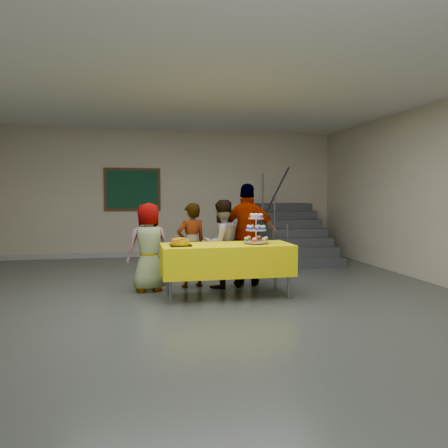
% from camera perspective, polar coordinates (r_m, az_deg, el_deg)
% --- Properties ---
extents(room_shell, '(10.00, 10.04, 3.02)m').
position_cam_1_polar(room_shell, '(5.64, -2.71, 10.39)').
color(room_shell, '#4C514C').
rests_on(room_shell, ground).
extents(bake_table, '(1.88, 0.78, 0.77)m').
position_cam_1_polar(bake_table, '(6.35, 0.36, -4.58)').
color(bake_table, '#595960').
rests_on(bake_table, ground).
extents(cupcake_stand, '(0.38, 0.38, 0.44)m').
position_cam_1_polar(cupcake_stand, '(6.39, 4.21, -0.90)').
color(cupcake_stand, silver).
rests_on(cupcake_stand, bake_table).
extents(bear_cake, '(0.32, 0.36, 0.12)m').
position_cam_1_polar(bear_cake, '(6.15, -5.70, -2.31)').
color(bear_cake, black).
rests_on(bear_cake, bake_table).
extents(schoolchild_a, '(0.75, 0.58, 1.36)m').
position_cam_1_polar(schoolchild_a, '(6.82, -9.81, -2.97)').
color(schoolchild_a, slate).
rests_on(schoolchild_a, ground).
extents(schoolchild_b, '(0.57, 0.45, 1.35)m').
position_cam_1_polar(schoolchild_b, '(7.02, -4.28, -2.77)').
color(schoolchild_b, slate).
rests_on(schoolchild_b, ground).
extents(schoolchild_c, '(0.83, 0.74, 1.40)m').
position_cam_1_polar(schoolchild_c, '(6.93, -0.35, -2.63)').
color(schoolchild_c, slate).
rests_on(schoolchild_c, ground).
extents(schoolchild_d, '(1.06, 0.75, 1.67)m').
position_cam_1_polar(schoolchild_d, '(7.12, 3.16, -1.41)').
color(schoolchild_d, slate).
rests_on(schoolchild_d, ground).
extents(staircase, '(1.30, 2.40, 2.04)m').
position_cam_1_polar(staircase, '(10.33, 8.68, -1.68)').
color(staircase, '#424447').
rests_on(staircase, ground).
extents(noticeboard, '(1.30, 0.05, 1.00)m').
position_cam_1_polar(noticeboard, '(10.48, -11.86, 4.45)').
color(noticeboard, '#472B16').
rests_on(noticeboard, ground).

